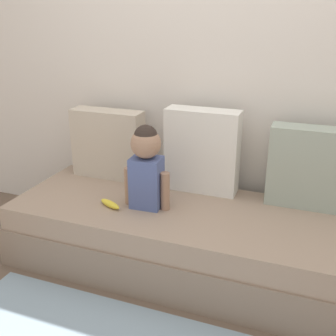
# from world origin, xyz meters

# --- Properties ---
(ground_plane) EXTENTS (12.00, 12.00, 0.00)m
(ground_plane) POSITION_xyz_m (0.00, 0.00, 0.00)
(ground_plane) COLOR brown
(back_wall) EXTENTS (5.43, 0.10, 2.27)m
(back_wall) POSITION_xyz_m (0.00, 0.54, 1.14)
(back_wall) COLOR silver
(back_wall) RESTS_ON ground
(couch) EXTENTS (2.23, 0.82, 0.41)m
(couch) POSITION_xyz_m (0.00, 0.00, 0.20)
(couch) COLOR #826C5B
(couch) RESTS_ON ground
(throw_pillow_left) EXTENTS (0.51, 0.16, 0.49)m
(throw_pillow_left) POSITION_xyz_m (-0.69, 0.31, 0.65)
(throw_pillow_left) COLOR #C1B29E
(throw_pillow_left) RESTS_ON couch
(throw_pillow_center) EXTENTS (0.48, 0.16, 0.55)m
(throw_pillow_center) POSITION_xyz_m (0.00, 0.31, 0.68)
(throw_pillow_center) COLOR silver
(throw_pillow_center) RESTS_ON couch
(throw_pillow_right) EXTENTS (0.53, 0.16, 0.49)m
(throw_pillow_right) POSITION_xyz_m (0.69, 0.31, 0.66)
(throw_pillow_right) COLOR #99A393
(throw_pillow_right) RESTS_ON couch
(toddler) EXTENTS (0.29, 0.18, 0.52)m
(toddler) POSITION_xyz_m (-0.24, -0.05, 0.68)
(toddler) COLOR #4C5B93
(toddler) RESTS_ON couch
(banana) EXTENTS (0.17, 0.11, 0.04)m
(banana) POSITION_xyz_m (-0.45, -0.14, 0.43)
(banana) COLOR yellow
(banana) RESTS_ON couch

